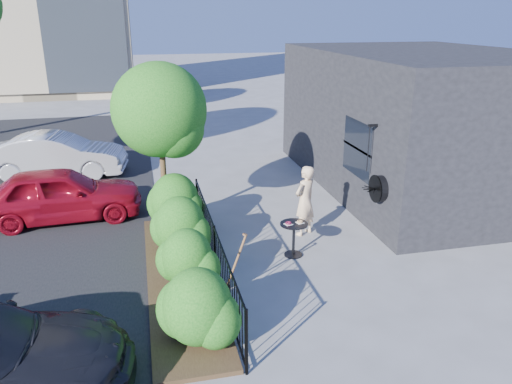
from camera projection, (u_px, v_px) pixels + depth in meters
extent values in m
plane|color=gray|center=(287.00, 268.00, 10.38)|extent=(120.00, 120.00, 0.00)
cube|color=black|center=(421.00, 119.00, 15.01)|extent=(6.00, 9.00, 4.00)
cube|color=black|center=(357.00, 148.00, 12.51)|extent=(0.04, 1.60, 1.40)
cube|color=black|center=(357.00, 148.00, 12.51)|extent=(0.05, 1.70, 0.06)
cylinder|color=black|center=(379.00, 188.00, 11.30)|extent=(0.18, 0.60, 0.60)
cylinder|color=black|center=(375.00, 189.00, 11.28)|extent=(0.03, 0.64, 0.64)
cube|color=black|center=(373.00, 125.00, 11.30)|extent=(0.25, 0.06, 0.06)
cylinder|color=black|center=(368.00, 149.00, 11.47)|extent=(0.02, 0.02, 1.05)
cylinder|color=black|center=(246.00, 343.00, 7.13)|extent=(0.05, 0.05, 1.10)
cylinder|color=black|center=(215.00, 251.00, 9.88)|extent=(0.05, 0.05, 1.10)
cylinder|color=black|center=(197.00, 200.00, 12.63)|extent=(0.05, 0.05, 1.10)
cube|color=black|center=(214.00, 228.00, 9.71)|extent=(0.03, 6.00, 0.03)
cube|color=black|center=(216.00, 271.00, 10.03)|extent=(0.03, 6.00, 0.03)
cylinder|color=black|center=(245.00, 338.00, 7.22)|extent=(0.02, 0.02, 1.04)
cylinder|color=black|center=(242.00, 330.00, 7.40)|extent=(0.02, 0.02, 1.04)
cylinder|color=black|center=(240.00, 323.00, 7.58)|extent=(0.02, 0.02, 1.04)
cylinder|color=black|center=(237.00, 315.00, 7.77)|extent=(0.02, 0.02, 1.04)
cylinder|color=black|center=(235.00, 308.00, 7.95)|extent=(0.02, 0.02, 1.04)
cylinder|color=black|center=(232.00, 302.00, 8.13)|extent=(0.02, 0.02, 1.04)
cylinder|color=black|center=(230.00, 296.00, 8.32)|extent=(0.02, 0.02, 1.04)
cylinder|color=black|center=(228.00, 289.00, 8.50)|extent=(0.02, 0.02, 1.04)
cylinder|color=black|center=(226.00, 284.00, 8.68)|extent=(0.02, 0.02, 1.04)
cylinder|color=black|center=(224.00, 278.00, 8.87)|extent=(0.02, 0.02, 1.04)
cylinder|color=black|center=(222.00, 273.00, 9.05)|extent=(0.02, 0.02, 1.04)
cylinder|color=black|center=(221.00, 268.00, 9.24)|extent=(0.02, 0.02, 1.04)
cylinder|color=black|center=(219.00, 263.00, 9.42)|extent=(0.02, 0.02, 1.04)
cylinder|color=black|center=(217.00, 258.00, 9.60)|extent=(0.02, 0.02, 1.04)
cylinder|color=black|center=(216.00, 253.00, 9.79)|extent=(0.02, 0.02, 1.04)
cylinder|color=black|center=(214.00, 249.00, 9.97)|extent=(0.02, 0.02, 1.04)
cylinder|color=black|center=(213.00, 245.00, 10.15)|extent=(0.02, 0.02, 1.04)
cylinder|color=black|center=(211.00, 241.00, 10.34)|extent=(0.02, 0.02, 1.04)
cylinder|color=black|center=(210.00, 237.00, 10.52)|extent=(0.02, 0.02, 1.04)
cylinder|color=black|center=(209.00, 233.00, 10.70)|extent=(0.02, 0.02, 1.04)
cylinder|color=black|center=(207.00, 229.00, 10.89)|extent=(0.02, 0.02, 1.04)
cylinder|color=black|center=(206.00, 226.00, 11.07)|extent=(0.02, 0.02, 1.04)
cylinder|color=black|center=(205.00, 222.00, 11.25)|extent=(0.02, 0.02, 1.04)
cylinder|color=black|center=(204.00, 219.00, 11.44)|extent=(0.02, 0.02, 1.04)
cylinder|color=black|center=(203.00, 216.00, 11.62)|extent=(0.02, 0.02, 1.04)
cylinder|color=black|center=(202.00, 212.00, 11.80)|extent=(0.02, 0.02, 1.04)
cylinder|color=black|center=(201.00, 209.00, 11.99)|extent=(0.02, 0.02, 1.04)
cylinder|color=black|center=(199.00, 206.00, 12.17)|extent=(0.02, 0.02, 1.04)
cylinder|color=black|center=(199.00, 204.00, 12.35)|extent=(0.02, 0.02, 1.04)
cylinder|color=black|center=(198.00, 201.00, 12.54)|extent=(0.02, 0.02, 1.04)
cube|color=#382616|center=(181.00, 278.00, 9.90)|extent=(1.30, 6.00, 0.08)
ellipsoid|color=#135514|center=(198.00, 309.00, 7.68)|extent=(1.10, 1.10, 1.24)
ellipsoid|color=#135514|center=(187.00, 261.00, 9.15)|extent=(1.10, 1.10, 1.24)
ellipsoid|color=#135514|center=(180.00, 229.00, 10.52)|extent=(1.10, 1.10, 1.24)
ellipsoid|color=#135514|center=(175.00, 206.00, 11.81)|extent=(1.10, 1.10, 1.24)
cylinder|color=#3F2B19|center=(164.00, 180.00, 12.06)|extent=(0.14, 0.14, 2.40)
sphere|color=#135514|center=(160.00, 112.00, 11.51)|extent=(2.20, 2.20, 2.20)
sphere|color=#135514|center=(174.00, 128.00, 11.50)|extent=(1.43, 1.43, 1.43)
cylinder|color=black|center=(294.00, 224.00, 10.67)|extent=(0.60, 0.60, 0.03)
cylinder|color=black|center=(294.00, 240.00, 10.79)|extent=(0.06, 0.06, 0.72)
cylinder|color=black|center=(293.00, 255.00, 10.91)|extent=(0.40, 0.40, 0.03)
cube|color=white|center=(288.00, 224.00, 10.62)|extent=(0.19, 0.19, 0.01)
cube|color=white|center=(300.00, 223.00, 10.70)|extent=(0.19, 0.19, 0.01)
torus|color=#450B1A|center=(288.00, 223.00, 10.61)|extent=(0.13, 0.13, 0.04)
torus|color=#BA794F|center=(300.00, 221.00, 10.69)|extent=(0.13, 0.13, 0.04)
imported|color=beige|center=(305.00, 201.00, 11.71)|extent=(0.74, 0.67, 1.70)
cylinder|color=brown|center=(236.00, 262.00, 9.19)|extent=(0.43, 0.04, 1.08)
cube|color=gray|center=(228.00, 290.00, 9.35)|extent=(0.10, 0.16, 0.23)
cylinder|color=brown|center=(245.00, 235.00, 9.04)|extent=(0.09, 0.09, 0.06)
imported|color=#A50D21|center=(60.00, 194.00, 12.62)|extent=(4.11, 1.86, 1.37)
imported|color=#B4B3B8|center=(57.00, 155.00, 16.05)|extent=(4.39, 1.98, 1.40)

